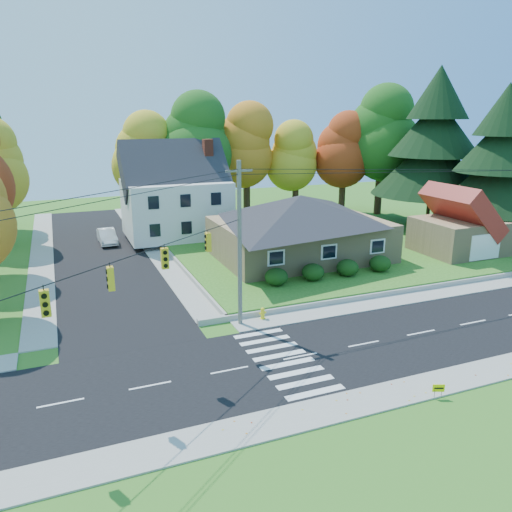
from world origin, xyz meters
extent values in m
plane|color=#3D7923|center=(0.00, 0.00, 0.00)|extent=(120.00, 120.00, 0.00)
cube|color=black|center=(0.00, 0.00, 0.01)|extent=(90.00, 8.00, 0.02)
cube|color=black|center=(-8.00, 26.00, 0.01)|extent=(8.00, 44.00, 0.02)
cube|color=#9C9A90|center=(0.00, 5.00, 0.04)|extent=(90.00, 2.00, 0.08)
cube|color=#9C9A90|center=(0.00, -5.00, 0.04)|extent=(90.00, 2.00, 0.08)
cube|color=#3D7923|center=(13.00, 21.00, 0.25)|extent=(30.00, 30.00, 0.50)
cube|color=tan|center=(8.00, 16.00, 2.10)|extent=(14.00, 10.00, 3.20)
pyramid|color=#26262B|center=(8.00, 16.00, 4.80)|extent=(14.60, 10.60, 2.20)
cube|color=silver|center=(0.00, 28.00, 3.30)|extent=(10.00, 8.00, 5.60)
pyramid|color=#26262B|center=(0.00, 28.00, 7.30)|extent=(10.40, 8.40, 2.40)
cube|color=brown|center=(3.50, 28.00, 5.30)|extent=(0.90, 0.90, 9.60)
cube|color=tan|center=(22.00, 12.00, 2.00)|extent=(7.00, 6.00, 3.00)
pyramid|color=maroon|center=(22.00, 12.00, 4.30)|extent=(7.30, 6.30, 1.60)
cube|color=silver|center=(22.00, 8.95, 1.70)|extent=(3.20, 0.10, 2.20)
ellipsoid|color=#163A10|center=(3.00, 9.80, 1.14)|extent=(1.70, 1.70, 1.27)
ellipsoid|color=#163A10|center=(6.00, 9.80, 1.14)|extent=(1.70, 1.70, 1.27)
ellipsoid|color=#163A10|center=(9.00, 9.80, 1.14)|extent=(1.70, 1.70, 1.27)
ellipsoid|color=#163A10|center=(12.00, 9.80, 1.14)|extent=(1.70, 1.70, 1.27)
cylinder|color=#666059|center=(-1.50, 5.20, 5.00)|extent=(0.26, 0.26, 10.00)
cube|color=#666059|center=(-1.50, 5.20, 9.40)|extent=(1.60, 0.12, 0.12)
cube|color=gold|center=(-12.00, -3.20, 5.95)|extent=(0.34, 0.26, 1.00)
cube|color=gold|center=(-9.50, -1.20, 5.95)|extent=(0.26, 0.34, 1.00)
cube|color=gold|center=(-6.80, 0.95, 5.95)|extent=(0.34, 0.26, 1.00)
cube|color=gold|center=(-4.00, 3.20, 5.95)|extent=(0.26, 0.34, 1.00)
cylinder|color=black|center=(-8.00, 0.00, 6.60)|extent=(13.02, 10.43, 0.04)
cylinder|color=#3F2A19|center=(-2.00, 34.00, 3.20)|extent=(0.80, 0.80, 5.40)
sphere|color=gold|center=(-2.00, 34.00, 7.10)|extent=(6.72, 6.72, 6.72)
sphere|color=gold|center=(-2.00, 34.00, 8.78)|extent=(5.91, 5.91, 5.91)
sphere|color=gold|center=(-2.00, 34.00, 10.46)|extent=(5.11, 5.11, 5.11)
cylinder|color=#3F2A19|center=(4.00, 33.00, 3.65)|extent=(0.86, 0.86, 6.30)
sphere|color=#225D1A|center=(4.00, 33.00, 8.20)|extent=(7.84, 7.84, 7.84)
sphere|color=#225D1A|center=(4.00, 33.00, 10.16)|extent=(6.90, 6.90, 6.90)
sphere|color=#225D1A|center=(4.00, 33.00, 12.12)|extent=(5.96, 5.96, 5.96)
cylinder|color=#3F2A19|center=(10.00, 34.00, 3.43)|extent=(0.83, 0.83, 5.85)
sphere|color=orange|center=(10.00, 34.00, 7.65)|extent=(7.28, 7.28, 7.28)
sphere|color=orange|center=(10.00, 34.00, 9.47)|extent=(6.41, 6.41, 6.41)
sphere|color=orange|center=(10.00, 34.00, 11.29)|extent=(5.53, 5.53, 5.53)
cylinder|color=#3F2A19|center=(16.00, 33.00, 2.98)|extent=(0.77, 0.77, 4.95)
sphere|color=gold|center=(16.00, 33.00, 6.55)|extent=(6.16, 6.16, 6.16)
sphere|color=gold|center=(16.00, 33.00, 8.09)|extent=(5.42, 5.42, 5.42)
sphere|color=gold|center=(16.00, 33.00, 9.63)|extent=(4.68, 4.68, 4.68)
cylinder|color=#3F2A19|center=(22.00, 32.00, 3.20)|extent=(0.80, 0.80, 5.40)
sphere|color=#A33514|center=(22.00, 32.00, 7.10)|extent=(6.72, 6.72, 6.72)
sphere|color=#A33514|center=(22.00, 32.00, 8.78)|extent=(5.91, 5.91, 5.91)
sphere|color=#A33514|center=(22.00, 32.00, 10.46)|extent=(5.11, 5.11, 5.11)
cylinder|color=#3F2A19|center=(26.00, 30.00, 3.88)|extent=(0.89, 0.89, 6.75)
sphere|color=#225D1A|center=(26.00, 30.00, 8.75)|extent=(8.40, 8.40, 8.40)
sphere|color=#225D1A|center=(26.00, 30.00, 10.85)|extent=(7.39, 7.39, 7.39)
sphere|color=#225D1A|center=(26.00, 30.00, 12.95)|extent=(6.38, 6.38, 6.38)
cylinder|color=#3F2A19|center=(27.00, 22.00, 1.94)|extent=(0.40, 0.40, 2.88)
cone|color=black|center=(27.00, 22.00, 7.38)|extent=(12.80, 12.80, 6.72)
cone|color=black|center=(27.00, 22.00, 11.22)|extent=(9.60, 9.60, 6.08)
cone|color=black|center=(27.00, 22.00, 14.74)|extent=(6.40, 6.40, 5.44)
cylinder|color=#3F2A19|center=(28.00, 14.00, 1.76)|extent=(0.40, 0.40, 2.52)
cone|color=black|center=(28.00, 14.00, 6.52)|extent=(11.20, 11.20, 5.88)
cone|color=black|center=(28.00, 14.00, 9.88)|extent=(8.40, 8.40, 5.32)
cone|color=black|center=(28.00, 14.00, 12.96)|extent=(5.60, 5.60, 4.76)
imported|color=silver|center=(-6.90, 28.99, 0.76)|extent=(1.69, 4.52, 1.48)
cylinder|color=yellow|center=(0.07, 5.37, 0.05)|extent=(0.36, 0.36, 0.10)
cylinder|color=yellow|center=(0.07, 5.37, 0.35)|extent=(0.24, 0.24, 0.55)
sphere|color=yellow|center=(0.07, 5.37, 0.68)|extent=(0.26, 0.26, 0.26)
cylinder|color=yellow|center=(0.07, 5.37, 0.45)|extent=(0.46, 0.17, 0.12)
cylinder|color=black|center=(3.76, -5.98, 0.23)|extent=(0.02, 0.02, 0.46)
cylinder|color=black|center=(4.17, -5.98, 0.23)|extent=(0.02, 0.02, 0.46)
cube|color=#FFED00|center=(3.96, -5.98, 0.51)|extent=(0.53, 0.23, 0.37)
camera|label=1|loc=(-11.26, -21.51, 12.44)|focal=35.00mm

